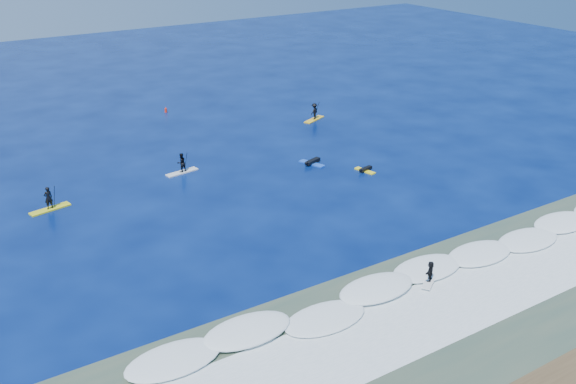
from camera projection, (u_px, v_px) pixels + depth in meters
ground at (319, 214)px, 44.89m from camera, size 160.00×160.00×0.00m
shallow_water at (470, 311)px, 34.08m from camera, size 90.00×13.00×0.01m
breaking_wave at (418, 278)px, 37.17m from camera, size 40.00×6.00×0.30m
whitewater at (456, 302)px, 34.86m from camera, size 34.00×5.00×0.02m
sup_paddler_left at (49, 202)px, 45.35m from camera, size 2.97×1.28×2.02m
sup_paddler_center at (182, 164)px, 51.71m from camera, size 2.81×1.08×1.92m
sup_paddler_right at (314, 112)px, 64.75m from camera, size 2.89×1.82×2.00m
prone_paddler_near at (365, 170)px, 52.24m from camera, size 1.47×1.92×0.39m
prone_paddler_far at (312, 162)px, 53.70m from camera, size 1.82×2.40×0.49m
wave_surfer at (430, 273)px, 36.26m from camera, size 1.77×1.41×1.30m
marker_buoy at (166, 110)px, 67.32m from camera, size 0.26×0.26×0.63m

